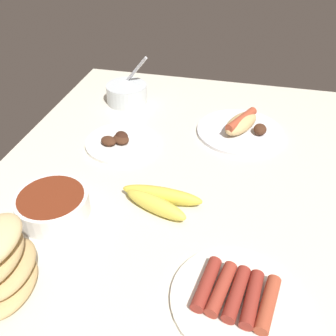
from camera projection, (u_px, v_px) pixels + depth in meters
The scene contains 8 objects.
ground_plane at pixel (172, 186), 89.95cm from camera, with size 120.00×90.00×3.00cm, color silver.
banana_bunch at pixel (159, 199), 81.15cm from camera, with size 9.70×18.44×3.80cm.
plate_hotdog_assembled at pixel (241, 128), 105.34cm from camera, with size 24.50×24.50×5.61cm.
plate_sausages at pixel (236, 297), 62.81cm from camera, with size 22.40×22.40×3.39cm.
bowl_coleslaw at pixel (127, 93), 119.48cm from camera, with size 13.10×13.50×15.38cm.
bread_stack at pixel (0, 264), 60.80cm from camera, with size 14.90×10.56×14.40cm.
bowl_chili at pixel (53, 204), 78.62cm from camera, with size 15.45×15.45×5.10cm.
plate_grilled_meat at pixel (121, 142), 101.26cm from camera, with size 20.05×20.05×3.59cm.
Camera 1 is at (-67.03, -14.91, 56.78)cm, focal length 39.61 mm.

